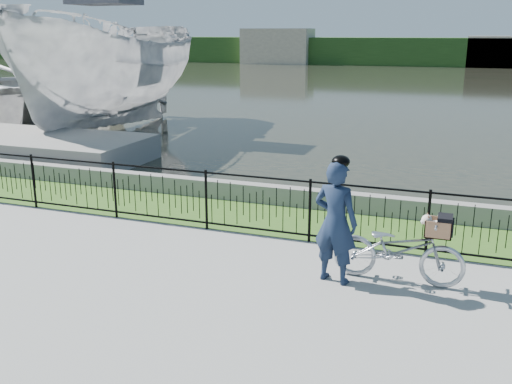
% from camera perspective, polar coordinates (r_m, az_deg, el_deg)
% --- Properties ---
extents(ground, '(120.00, 120.00, 0.00)m').
position_cam_1_polar(ground, '(9.14, -3.45, -7.53)').
color(ground, gray).
rests_on(ground, ground).
extents(grass_strip, '(60.00, 2.00, 0.01)m').
position_cam_1_polar(grass_strip, '(11.41, 1.76, -2.67)').
color(grass_strip, '#375F1D').
rests_on(grass_strip, ground).
extents(water, '(120.00, 120.00, 0.00)m').
position_cam_1_polar(water, '(40.98, 15.56, 10.10)').
color(water, '#26271D').
rests_on(water, ground).
extents(quay_wall, '(60.00, 0.30, 0.40)m').
position_cam_1_polar(quay_wall, '(12.26, 3.25, -0.42)').
color(quay_wall, gray).
rests_on(quay_wall, ground).
extents(fence, '(14.00, 0.06, 1.15)m').
position_cam_1_polar(fence, '(10.34, 0.03, -1.31)').
color(fence, black).
rests_on(fence, ground).
extents(far_treeline, '(120.00, 6.00, 3.00)m').
position_cam_1_polar(far_treeline, '(67.80, 17.75, 13.21)').
color(far_treeline, '#25481C').
rests_on(far_treeline, ground).
extents(far_building_left, '(8.00, 4.00, 4.00)m').
position_cam_1_polar(far_building_left, '(69.10, 2.17, 14.37)').
color(far_building_left, '#ADA08B').
rests_on(far_building_left, ground).
extents(far_building_right, '(6.00, 3.00, 3.20)m').
position_cam_1_polar(far_building_right, '(66.26, 22.99, 12.77)').
color(far_building_right, '#ADA08B').
rests_on(far_building_right, ground).
extents(bicycle_rig, '(1.93, 0.67, 1.11)m').
position_cam_1_polar(bicycle_rig, '(8.71, 14.11, -5.53)').
color(bicycle_rig, '#ACB0B8').
rests_on(bicycle_rig, ground).
extents(cyclist, '(0.76, 0.58, 1.92)m').
position_cam_1_polar(cyclist, '(8.40, 7.96, -2.87)').
color(cyclist, '#142139').
rests_on(cyclist, ground).
extents(boat_near, '(5.06, 11.45, 6.11)m').
position_cam_1_polar(boat_near, '(21.37, -14.49, 11.57)').
color(boat_near, '#BBBBBB').
rests_on(boat_near, water).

